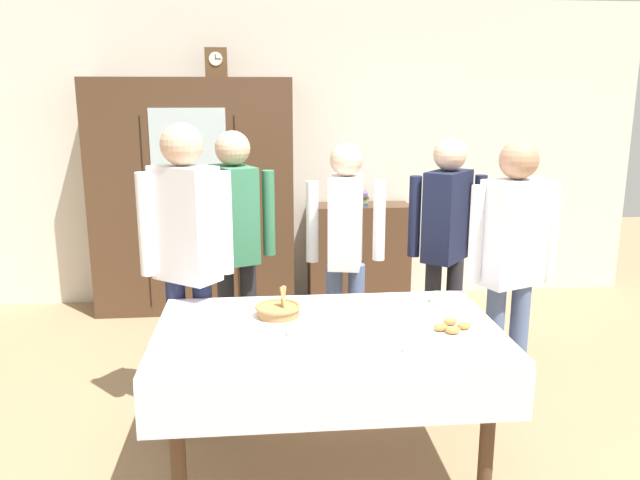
# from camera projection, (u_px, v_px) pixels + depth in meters

# --- Properties ---
(ground_plane) EXTENTS (12.00, 12.00, 0.00)m
(ground_plane) POSITION_uv_depth(u_px,v_px,m) (323.00, 443.00, 3.48)
(ground_plane) COLOR #997A56
(ground_plane) RESTS_ON ground
(back_wall) EXTENTS (6.40, 0.10, 2.70)m
(back_wall) POSITION_uv_depth(u_px,v_px,m) (295.00, 154.00, 5.74)
(back_wall) COLOR silver
(back_wall) RESTS_ON ground
(dining_table) EXTENTS (1.70, 1.03, 0.76)m
(dining_table) POSITION_uv_depth(u_px,v_px,m) (328.00, 349.00, 3.10)
(dining_table) COLOR #4C3321
(dining_table) RESTS_ON ground
(wall_cabinet) EXTENTS (1.72, 0.46, 2.02)m
(wall_cabinet) POSITION_uv_depth(u_px,v_px,m) (194.00, 197.00, 5.45)
(wall_cabinet) COLOR #4C3321
(wall_cabinet) RESTS_ON ground
(mantel_clock) EXTENTS (0.18, 0.11, 0.24)m
(mantel_clock) POSITION_uv_depth(u_px,v_px,m) (216.00, 63.00, 5.21)
(mantel_clock) COLOR brown
(mantel_clock) RESTS_ON wall_cabinet
(bookshelf_low) EXTENTS (0.91, 0.35, 0.91)m
(bookshelf_low) POSITION_uv_depth(u_px,v_px,m) (359.00, 254.00, 5.76)
(bookshelf_low) COLOR #4C3321
(bookshelf_low) RESTS_ON ground
(book_stack) EXTENTS (0.15, 0.21, 0.12)m
(book_stack) POSITION_uv_depth(u_px,v_px,m) (359.00, 198.00, 5.64)
(book_stack) COLOR #2D5184
(book_stack) RESTS_ON bookshelf_low
(tea_cup_mid_right) EXTENTS (0.13, 0.13, 0.06)m
(tea_cup_mid_right) POSITION_uv_depth(u_px,v_px,m) (347.00, 304.00, 3.37)
(tea_cup_mid_right) COLOR silver
(tea_cup_mid_right) RESTS_ON dining_table
(tea_cup_far_left) EXTENTS (0.13, 0.13, 0.06)m
(tea_cup_far_left) POSITION_uv_depth(u_px,v_px,m) (295.00, 331.00, 2.98)
(tea_cup_far_left) COLOR white
(tea_cup_far_left) RESTS_ON dining_table
(tea_cup_near_right) EXTENTS (0.13, 0.13, 0.06)m
(tea_cup_near_right) POSITION_uv_depth(u_px,v_px,m) (413.00, 348.00, 2.78)
(tea_cup_near_right) COLOR white
(tea_cup_near_right) RESTS_ON dining_table
(tea_cup_center) EXTENTS (0.13, 0.13, 0.06)m
(tea_cup_center) POSITION_uv_depth(u_px,v_px,m) (226.00, 332.00, 2.97)
(tea_cup_center) COLOR white
(tea_cup_center) RESTS_ON dining_table
(tea_cup_far_right) EXTENTS (0.13, 0.13, 0.06)m
(tea_cup_far_right) POSITION_uv_depth(u_px,v_px,m) (438.00, 299.00, 3.45)
(tea_cup_far_right) COLOR silver
(tea_cup_far_right) RESTS_ON dining_table
(bread_basket) EXTENTS (0.24, 0.24, 0.16)m
(bread_basket) POSITION_uv_depth(u_px,v_px,m) (278.00, 310.00, 3.26)
(bread_basket) COLOR #9E7542
(bread_basket) RESTS_ON dining_table
(pastry_plate) EXTENTS (0.28, 0.28, 0.05)m
(pastry_plate) POSITION_uv_depth(u_px,v_px,m) (452.00, 329.00, 3.05)
(pastry_plate) COLOR white
(pastry_plate) RESTS_ON dining_table
(spoon_mid_right) EXTENTS (0.12, 0.02, 0.01)m
(spoon_mid_right) POSITION_uv_depth(u_px,v_px,m) (388.00, 336.00, 2.98)
(spoon_mid_right) COLOR silver
(spoon_mid_right) RESTS_ON dining_table
(spoon_far_left) EXTENTS (0.12, 0.02, 0.01)m
(spoon_far_left) POSITION_uv_depth(u_px,v_px,m) (309.00, 303.00, 3.45)
(spoon_far_left) COLOR silver
(spoon_far_left) RESTS_ON dining_table
(spoon_back_edge) EXTENTS (0.12, 0.02, 0.01)m
(spoon_back_edge) POSITION_uv_depth(u_px,v_px,m) (428.00, 314.00, 3.28)
(spoon_back_edge) COLOR silver
(spoon_back_edge) RESTS_ON dining_table
(person_behind_table_left) EXTENTS (0.52, 0.41, 1.66)m
(person_behind_table_left) POSITION_uv_depth(u_px,v_px,m) (235.00, 231.00, 4.08)
(person_behind_table_left) COLOR #232328
(person_behind_table_left) RESTS_ON ground
(person_beside_shelf) EXTENTS (0.52, 0.39, 1.59)m
(person_beside_shelf) POSITION_uv_depth(u_px,v_px,m) (346.00, 239.00, 4.11)
(person_beside_shelf) COLOR slate
(person_beside_shelf) RESTS_ON ground
(person_by_cabinet) EXTENTS (0.52, 0.32, 1.64)m
(person_by_cabinet) POSITION_uv_depth(u_px,v_px,m) (512.00, 253.00, 3.60)
(person_by_cabinet) COLOR slate
(person_by_cabinet) RESTS_ON ground
(person_near_right_end) EXTENTS (0.52, 0.38, 1.74)m
(person_near_right_end) POSITION_uv_depth(u_px,v_px,m) (186.00, 244.00, 3.52)
(person_near_right_end) COLOR #191E38
(person_near_right_end) RESTS_ON ground
(person_behind_table_right) EXTENTS (0.52, 0.40, 1.61)m
(person_behind_table_right) POSITION_uv_depth(u_px,v_px,m) (446.00, 233.00, 4.19)
(person_behind_table_right) COLOR #232328
(person_behind_table_right) RESTS_ON ground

